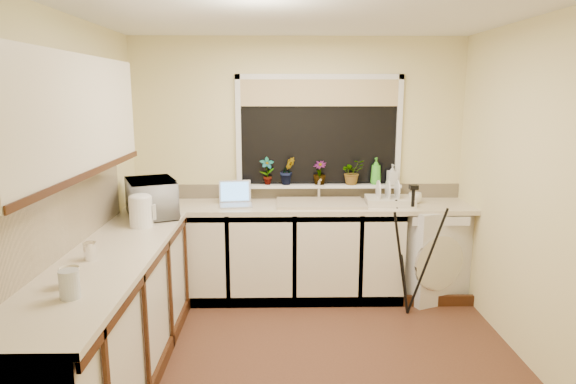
{
  "coord_description": "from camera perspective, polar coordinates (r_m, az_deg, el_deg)",
  "views": [
    {
      "loc": [
        -0.19,
        -3.38,
        1.94
      ],
      "look_at": [
        -0.12,
        0.55,
        1.15
      ],
      "focal_mm": 31.31,
      "sensor_mm": 36.0,
      "label": 1
    }
  ],
  "objects": [
    {
      "name": "floor",
      "position": [
        3.9,
        1.94,
        -18.46
      ],
      "size": [
        3.2,
        3.2,
        0.0
      ],
      "primitive_type": "plane",
      "color": "brown",
      "rests_on": "ground"
    },
    {
      "name": "ceiling",
      "position": [
        3.42,
        2.23,
        19.92
      ],
      "size": [
        3.2,
        3.2,
        0.0
      ],
      "primitive_type": "plane",
      "rotation": [
        3.14,
        0.0,
        0.0
      ],
      "color": "white",
      "rests_on": "ground"
    },
    {
      "name": "wall_back",
      "position": [
        4.94,
        1.14,
        3.04
      ],
      "size": [
        3.2,
        0.0,
        3.2
      ],
      "primitive_type": "plane",
      "rotation": [
        1.57,
        0.0,
        0.0
      ],
      "color": "beige",
      "rests_on": "ground"
    },
    {
      "name": "wall_front",
      "position": [
        2.02,
        4.38,
        -9.45
      ],
      "size": [
        3.2,
        0.0,
        3.2
      ],
      "primitive_type": "plane",
      "rotation": [
        -1.57,
        0.0,
        0.0
      ],
      "color": "beige",
      "rests_on": "ground"
    },
    {
      "name": "wall_left",
      "position": [
        3.73,
        -23.27,
        -0.62
      ],
      "size": [
        0.0,
        3.0,
        3.0
      ],
      "primitive_type": "plane",
      "rotation": [
        1.57,
        0.0,
        1.57
      ],
      "color": "beige",
      "rests_on": "ground"
    },
    {
      "name": "wall_right",
      "position": [
        3.89,
        26.33,
        -0.43
      ],
      "size": [
        0.0,
        3.0,
        3.0
      ],
      "primitive_type": "plane",
      "rotation": [
        1.57,
        0.0,
        -1.57
      ],
      "color": "beige",
      "rests_on": "ground"
    },
    {
      "name": "base_cabinet_back",
      "position": [
        4.82,
        -2.65,
        -6.88
      ],
      "size": [
        2.55,
        0.6,
        0.86
      ],
      "primitive_type": "cube",
      "color": "silver",
      "rests_on": "floor"
    },
    {
      "name": "base_cabinet_left",
      "position": [
        3.61,
        -19.52,
        -14.09
      ],
      "size": [
        0.54,
        2.4,
        0.86
      ],
      "primitive_type": "cube",
      "color": "silver",
      "rests_on": "floor"
    },
    {
      "name": "worktop_back",
      "position": [
        4.7,
        1.26,
        -1.65
      ],
      "size": [
        3.2,
        0.6,
        0.04
      ],
      "primitive_type": "cube",
      "color": "beige",
      "rests_on": "base_cabinet_back"
    },
    {
      "name": "worktop_left",
      "position": [
        3.44,
        -20.02,
        -7.29
      ],
      "size": [
        0.6,
        2.4,
        0.04
      ],
      "primitive_type": "cube",
      "color": "beige",
      "rests_on": "base_cabinet_left"
    },
    {
      "name": "upper_cabinet",
      "position": [
        3.19,
        -24.42,
        7.83
      ],
      "size": [
        0.28,
        1.9,
        0.7
      ],
      "primitive_type": "cube",
      "color": "silver",
      "rests_on": "wall_left"
    },
    {
      "name": "splashback_left",
      "position": [
        3.48,
        -24.79,
        -3.26
      ],
      "size": [
        0.02,
        2.4,
        0.45
      ],
      "primitive_type": "cube",
      "color": "beige",
      "rests_on": "wall_left"
    },
    {
      "name": "splashback_back",
      "position": [
        4.97,
        1.13,
        0.11
      ],
      "size": [
        3.2,
        0.02,
        0.14
      ],
      "primitive_type": "cube",
      "color": "beige",
      "rests_on": "wall_back"
    },
    {
      "name": "window_glass",
      "position": [
        4.9,
        3.52,
        6.78
      ],
      "size": [
        1.5,
        0.02,
        1.0
      ],
      "primitive_type": "cube",
      "color": "black",
      "rests_on": "wall_back"
    },
    {
      "name": "window_blind",
      "position": [
        4.85,
        3.6,
        11.18
      ],
      "size": [
        1.5,
        0.02,
        0.25
      ],
      "primitive_type": "cube",
      "color": "tan",
      "rests_on": "wall_back"
    },
    {
      "name": "windowsill",
      "position": [
        4.91,
        3.5,
        0.73
      ],
      "size": [
        1.6,
        0.14,
        0.03
      ],
      "primitive_type": "cube",
      "color": "white",
      "rests_on": "wall_back"
    },
    {
      "name": "sink",
      "position": [
        4.71,
        3.7,
        -1.25
      ],
      "size": [
        0.82,
        0.46,
        0.03
      ],
      "primitive_type": "cube",
      "color": "tan",
      "rests_on": "worktop_back"
    },
    {
      "name": "faucet",
      "position": [
        4.86,
        3.54,
        0.45
      ],
      "size": [
        0.03,
        0.03,
        0.24
      ],
      "primitive_type": "cylinder",
      "color": "silver",
      "rests_on": "worktop_back"
    },
    {
      "name": "washing_machine",
      "position": [
        5.05,
        15.71,
        -6.38
      ],
      "size": [
        0.79,
        0.78,
        0.88
      ],
      "primitive_type": "cube",
      "rotation": [
        0.0,
        0.0,
        0.37
      ],
      "color": "silver",
      "rests_on": "floor"
    },
    {
      "name": "laptop",
      "position": [
        4.69,
        -5.99,
        -0.77
      ],
      "size": [
        0.33,
        0.31,
        0.22
      ],
      "rotation": [
        0.0,
        0.0,
        0.12
      ],
      "color": "#A8A9B0",
      "rests_on": "worktop_back"
    },
    {
      "name": "kettle",
      "position": [
        4.07,
        -16.36,
        -2.2
      ],
      "size": [
        0.18,
        0.18,
        0.23
      ],
      "primitive_type": "cylinder",
      "color": "white",
      "rests_on": "worktop_left"
    },
    {
      "name": "dish_rack",
      "position": [
        4.79,
        11.47,
        -1.0
      ],
      "size": [
        0.46,
        0.36,
        0.07
      ],
      "primitive_type": "cube",
      "rotation": [
        0.0,
        0.0,
        -0.07
      ],
      "color": "beige",
      "rests_on": "worktop_back"
    },
    {
      "name": "tripod",
      "position": [
        4.51,
        13.74,
        -6.48
      ],
      "size": [
        0.7,
        0.7,
        1.17
      ],
      "primitive_type": null,
      "rotation": [
        0.0,
        0.0,
        -0.25
      ],
      "color": "black",
      "rests_on": "floor"
    },
    {
      "name": "glass_jug",
      "position": [
        2.83,
        -23.57,
        -9.59
      ],
      "size": [
        0.1,
        0.1,
        0.15
      ],
      "primitive_type": "cylinder",
      "color": "#B4BABF",
      "rests_on": "worktop_left"
    },
    {
      "name": "steel_jar",
      "position": [
        3.41,
        -21.56,
        -6.25
      ],
      "size": [
        0.08,
        0.08,
        0.11
      ],
      "primitive_type": "cylinder",
      "color": "white",
      "rests_on": "worktop_left"
    },
    {
      "name": "microwave",
      "position": [
        4.4,
        -15.18,
        -0.65
      ],
      "size": [
        0.56,
        0.66,
        0.31
      ],
      "primitive_type": "imported",
      "rotation": [
        0.0,
        0.0,
        1.97
      ],
      "color": "silver",
      "rests_on": "worktop_left"
    },
    {
      "name": "plant_a",
      "position": [
        4.85,
        -2.39,
        2.4
      ],
      "size": [
        0.16,
        0.12,
        0.27
      ],
      "primitive_type": "imported",
      "rotation": [
        0.0,
        0.0,
        0.19
      ],
      "color": "#999999",
      "rests_on": "windowsill"
    },
    {
      "name": "plant_b",
      "position": [
        4.86,
        -0.05,
        2.43
      ],
      "size": [
        0.18,
        0.16,
        0.27
      ],
      "primitive_type": "imported",
      "rotation": [
        0.0,
        0.0,
        0.34
      ],
      "color": "#999999",
      "rests_on": "windowsill"
    },
    {
      "name": "plant_c",
      "position": [
        4.87,
        3.6,
        2.19
      ],
      "size": [
        0.16,
        0.16,
        0.23
      ],
      "primitive_type": "imported",
      "rotation": [
        0.0,
        0.0,
        -0.35
      ],
      "color": "#999999",
      "rests_on": "windowsill"
    },
    {
      "name": "plant_d",
      "position": [
        4.91,
        7.3,
        2.28
      ],
      "size": [
        0.27,
        0.25,
        0.25
      ],
      "primitive_type": "imported",
      "rotation": [
        0.0,
        0.0,
        0.3
      ],
      "color": "#999999",
      "rests_on": "windowsill"
    },
    {
      "name": "soap_bottle_green",
      "position": [
        4.95,
        9.96,
        2.37
      ],
      "size": [
        0.13,
        0.13,
        0.26
      ],
      "primitive_type": "imported",
      "rotation": [
        0.0,
        0.0,
        -0.43
      ],
      "color": "green",
      "rests_on": "windowsill"
    },
    {
      "name": "soap_bottle_clear",
      "position": [
        4.96,
        11.77,
        1.97
      ],
      "size": [
        0.1,
        0.1,
        0.2
      ],
      "primitive_type": "imported",
      "rotation": [
        0.0,
        0.0,
        0.08
      ],
      "color": "#999999",
      "rests_on": "windowsill"
    },
    {
      "name": "cup_back",
      "position": [
        4.89,
        14.21,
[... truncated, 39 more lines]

